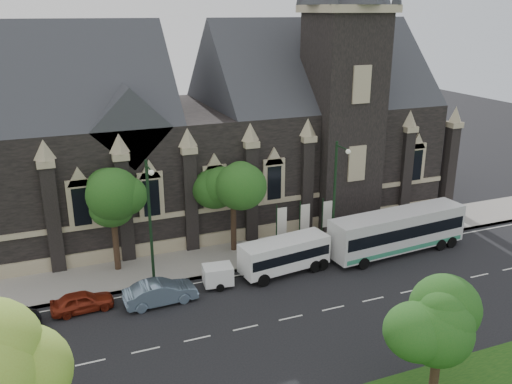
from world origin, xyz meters
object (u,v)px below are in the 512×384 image
street_lamp_mid (150,218)px  banner_flag_right (325,217)px  tree_walk_right (235,180)px  tree_park_east (442,319)px  banner_flag_center (303,220)px  banner_flag_left (280,224)px  car_far_red (82,301)px  sedan (160,292)px  tree_walk_left (114,195)px  street_lamp_near (336,192)px  shuttle_bus (285,254)px  tour_coach (398,231)px  box_trailer (218,275)px  tree_park_near (13,371)px

street_lamp_mid → banner_flag_right: street_lamp_mid is taller
banner_flag_right → tree_walk_right: bearing=166.4°
tree_park_east → banner_flag_center: tree_park_east is taller
banner_flag_left → car_far_red: (-15.16, -3.32, -1.72)m
street_lamp_mid → sedan: bearing=-92.1°
tree_park_east → tree_walk_left: (-11.97, 20.03, 1.12)m
tree_park_east → street_lamp_near: bearing=76.9°
banner_flag_left → sedan: banner_flag_left is taller
tree_walk_left → sedan: (1.71, -5.93, -4.96)m
street_lamp_near → car_far_red: 19.45m
street_lamp_near → banner_flag_left: 4.99m
banner_flag_left → banner_flag_center: size_ratio=1.00×
tree_park_east → car_far_red: bearing=135.1°
banner_flag_left → shuttle_bus: size_ratio=0.58×
shuttle_bus → street_lamp_near: bearing=9.0°
tree_walk_right → banner_flag_right: size_ratio=1.95×
street_lamp_near → banner_flag_right: bearing=81.4°
tree_walk_right → tour_coach: bearing=-24.2°
tree_walk_right → tour_coach: size_ratio=0.67×
banner_flag_left → tree_walk_left: bearing=172.0°
banner_flag_center → street_lamp_mid: bearing=-171.2°
street_lamp_near → box_trailer: size_ratio=3.06×
car_far_red → banner_flag_left: bearing=-80.4°
tree_walk_right → box_trailer: size_ratio=2.65×
tree_walk_left → box_trailer: bearing=-41.5°
tree_park_east → box_trailer: (-6.11, 14.83, -3.75)m
banner_flag_right → tour_coach: 5.71m
tree_walk_right → banner_flag_center: bearing=-18.6°
tree_park_east → tree_park_near: bearing=178.2°
street_lamp_mid → banner_flag_left: (10.29, 1.91, -2.73)m
tour_coach → shuttle_bus: (-9.58, 0.18, -0.35)m
street_lamp_near → car_far_red: size_ratio=2.33×
tree_walk_right → sedan: 10.67m
street_lamp_mid → banner_flag_right: 14.67m
tree_walk_right → sedan: (-7.30, -5.94, -5.04)m
tree_park_east → tree_walk_left: size_ratio=0.82×
banner_flag_left → banner_flag_right: bearing=0.0°
street_lamp_near → box_trailer: street_lamp_near is taller
tree_walk_right → street_lamp_near: street_lamp_near is taller
tree_park_east → tree_walk_left: bearing=120.9°
tour_coach → sedan: 18.89m
street_lamp_mid → tree_walk_left: bearing=116.5°
shuttle_bus → banner_flag_left: bearing=64.4°
banner_flag_left → street_lamp_mid: bearing=-169.5°
tree_park_east → banner_flag_center: 18.58m
sedan → tour_coach: bearing=-90.5°
street_lamp_near → banner_flag_center: street_lamp_near is taller
tree_walk_left → tree_park_east: bearing=-59.1°
tour_coach → tree_park_east: bearing=-124.4°
street_lamp_near → banner_flag_left: (-3.71, 1.91, -2.73)m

